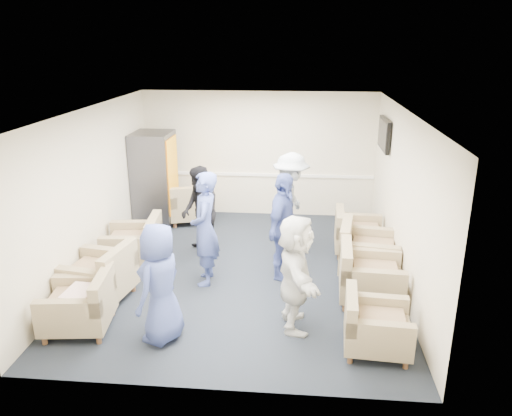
# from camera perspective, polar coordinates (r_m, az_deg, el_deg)

# --- Properties ---
(floor) EXTENTS (6.00, 6.00, 0.00)m
(floor) POSITION_cam_1_polar(r_m,az_deg,el_deg) (8.48, -1.42, -7.28)
(floor) COLOR black
(floor) RESTS_ON ground
(ceiling) EXTENTS (6.00, 6.00, 0.00)m
(ceiling) POSITION_cam_1_polar(r_m,az_deg,el_deg) (7.69, -1.59, 11.11)
(ceiling) COLOR white
(ceiling) RESTS_ON back_wall
(back_wall) EXTENTS (5.00, 0.02, 2.70)m
(back_wall) POSITION_cam_1_polar(r_m,az_deg,el_deg) (10.87, 0.32, 6.14)
(back_wall) COLOR beige
(back_wall) RESTS_ON floor
(front_wall) EXTENTS (5.00, 0.02, 2.70)m
(front_wall) POSITION_cam_1_polar(r_m,az_deg,el_deg) (5.22, -5.30, -8.32)
(front_wall) COLOR beige
(front_wall) RESTS_ON floor
(left_wall) EXTENTS (0.02, 6.00, 2.70)m
(left_wall) POSITION_cam_1_polar(r_m,az_deg,el_deg) (8.63, -18.24, 1.83)
(left_wall) COLOR beige
(left_wall) RESTS_ON floor
(right_wall) EXTENTS (0.02, 6.00, 2.70)m
(right_wall) POSITION_cam_1_polar(r_m,az_deg,el_deg) (8.09, 16.37, 0.93)
(right_wall) COLOR beige
(right_wall) RESTS_ON floor
(chair_rail) EXTENTS (4.98, 0.04, 0.06)m
(chair_rail) POSITION_cam_1_polar(r_m,az_deg,el_deg) (10.96, 0.30, 3.82)
(chair_rail) COLOR white
(chair_rail) RESTS_ON back_wall
(tv) EXTENTS (0.10, 1.00, 0.58)m
(tv) POSITION_cam_1_polar(r_m,az_deg,el_deg) (9.64, 14.43, 8.16)
(tv) COLOR black
(tv) RESTS_ON right_wall
(armchair_left_near) EXTENTS (0.95, 0.95, 0.68)m
(armchair_left_near) POSITION_cam_1_polar(r_m,az_deg,el_deg) (7.16, -19.24, -10.58)
(armchair_left_near) COLOR #8E7D5C
(armchair_left_near) RESTS_ON floor
(armchair_left_mid) EXTENTS (1.06, 1.06, 0.74)m
(armchair_left_mid) POSITION_cam_1_polar(r_m,az_deg,el_deg) (7.81, -17.34, -7.61)
(armchair_left_mid) COLOR #8E7D5C
(armchair_left_mid) RESTS_ON floor
(armchair_left_far) EXTENTS (0.99, 0.99, 0.73)m
(armchair_left_far) POSITION_cam_1_polar(r_m,az_deg,el_deg) (8.84, -13.54, -4.14)
(armchair_left_far) COLOR #8E7D5C
(armchair_left_far) RESTS_ON floor
(armchair_right_near) EXTENTS (0.86, 0.86, 0.64)m
(armchair_right_near) POSITION_cam_1_polar(r_m,az_deg,el_deg) (6.55, 13.20, -13.10)
(armchair_right_near) COLOR #8E7D5C
(armchair_right_near) RESTS_ON floor
(armchair_right_midnear) EXTENTS (0.97, 0.97, 0.73)m
(armchair_right_midnear) POSITION_cam_1_polar(r_m,az_deg,el_deg) (7.64, 12.54, -7.79)
(armchair_right_midnear) COLOR #8E7D5C
(armchair_right_midnear) RESTS_ON floor
(armchair_right_midfar) EXTENTS (1.07, 1.07, 0.75)m
(armchair_right_midfar) POSITION_cam_1_polar(r_m,az_deg,el_deg) (8.45, 12.35, -5.04)
(armchair_right_midfar) COLOR #8E7D5C
(armchair_right_midfar) RESTS_ON floor
(armchair_right_far) EXTENTS (0.89, 0.89, 0.69)m
(armchair_right_far) POSITION_cam_1_polar(r_m,az_deg,el_deg) (9.25, 11.32, -3.06)
(armchair_right_far) COLOR #8E7D5C
(armchair_right_far) RESTS_ON floor
(armchair_corner) EXTENTS (1.14, 1.14, 0.73)m
(armchair_corner) POSITION_cam_1_polar(r_m,az_deg,el_deg) (10.70, -7.45, 0.29)
(armchair_corner) COLOR #8E7D5C
(armchair_corner) RESTS_ON floor
(vending_machine) EXTENTS (0.79, 0.92, 1.94)m
(vending_machine) POSITION_cam_1_polar(r_m,az_deg,el_deg) (10.56, -11.47, 3.27)
(vending_machine) COLOR #4C4C54
(vending_machine) RESTS_ON floor
(backpack) EXTENTS (0.33, 0.26, 0.51)m
(backpack) POSITION_cam_1_polar(r_m,az_deg,el_deg) (8.66, -13.06, -5.32)
(backpack) COLOR black
(backpack) RESTS_ON floor
(pillow) EXTENTS (0.38, 0.49, 0.13)m
(pillow) POSITION_cam_1_polar(r_m,az_deg,el_deg) (7.08, -19.49, -9.33)
(pillow) COLOR #EFE2D0
(pillow) RESTS_ON armchair_left_near
(person_front_left) EXTENTS (0.73, 0.90, 1.59)m
(person_front_left) POSITION_cam_1_polar(r_m,az_deg,el_deg) (6.48, -10.90, -8.47)
(person_front_left) COLOR #3F5099
(person_front_left) RESTS_ON floor
(person_mid_left) EXTENTS (0.50, 0.71, 1.82)m
(person_mid_left) POSITION_cam_1_polar(r_m,az_deg,el_deg) (7.83, -5.87, -2.38)
(person_mid_left) COLOR #3F5099
(person_mid_left) RESTS_ON floor
(person_back_left) EXTENTS (0.91, 0.99, 1.63)m
(person_back_left) POSITION_cam_1_polar(r_m,az_deg,el_deg) (8.90, -6.42, -0.44)
(person_back_left) COLOR black
(person_back_left) RESTS_ON floor
(person_back_right) EXTENTS (0.85, 1.26, 1.81)m
(person_back_right) POSITION_cam_1_polar(r_m,az_deg,el_deg) (9.13, 3.97, 0.72)
(person_back_right) COLOR silver
(person_back_right) RESTS_ON floor
(person_mid_right) EXTENTS (0.70, 1.11, 1.76)m
(person_mid_right) POSITION_cam_1_polar(r_m,az_deg,el_deg) (7.96, 3.07, -2.18)
(person_mid_right) COLOR #3F5099
(person_mid_right) RESTS_ON floor
(person_front_right) EXTENTS (0.63, 1.53, 1.61)m
(person_front_right) POSITION_cam_1_polar(r_m,az_deg,el_deg) (6.63, 4.54, -7.40)
(person_front_right) COLOR white
(person_front_right) RESTS_ON floor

